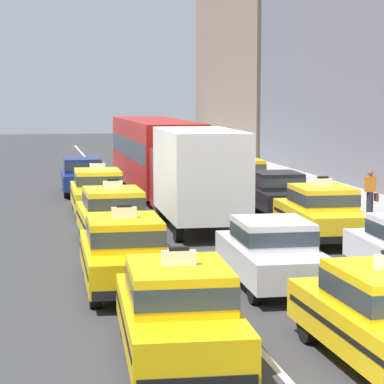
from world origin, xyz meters
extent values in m
cube|color=silver|center=(-1.60, 20.00, 0.00)|extent=(0.14, 80.00, 0.01)
cube|color=silver|center=(1.60, 20.00, 0.00)|extent=(0.14, 80.00, 0.01)
cylinder|color=black|center=(-3.76, 4.66, 0.32)|extent=(0.27, 0.65, 0.64)
cylinder|color=black|center=(-2.29, 4.58, 0.32)|extent=(0.27, 0.65, 0.64)
cylinder|color=black|center=(-3.93, 1.61, 0.32)|extent=(0.27, 0.65, 0.64)
cylinder|color=black|center=(-2.45, 1.53, 0.32)|extent=(0.27, 0.65, 0.64)
cube|color=yellow|center=(-3.11, 3.10, 0.67)|extent=(2.04, 4.59, 0.70)
cube|color=black|center=(-3.11, 3.10, 0.72)|extent=(2.04, 4.23, 0.10)
cube|color=yellow|center=(-3.11, 2.95, 1.34)|extent=(1.71, 2.18, 0.64)
cube|color=#2D3842|center=(-3.11, 2.95, 1.34)|extent=(1.73, 2.21, 0.35)
cube|color=white|center=(-3.11, 2.95, 1.78)|extent=(0.57, 0.15, 0.24)
cube|color=black|center=(-3.11, 2.95, 1.93)|extent=(0.33, 0.13, 0.06)
cube|color=black|center=(-2.98, 5.30, 0.42)|extent=(1.72, 0.23, 0.20)
cube|color=black|center=(-3.23, 0.89, 0.42)|extent=(1.72, 0.23, 0.20)
cylinder|color=black|center=(-4.10, 9.87, 0.32)|extent=(0.25, 0.65, 0.64)
cylinder|color=black|center=(-2.63, 9.84, 0.32)|extent=(0.25, 0.65, 0.64)
cylinder|color=black|center=(-4.17, 6.81, 0.32)|extent=(0.25, 0.65, 0.64)
cylinder|color=black|center=(-2.69, 6.78, 0.32)|extent=(0.25, 0.65, 0.64)
cube|color=yellow|center=(-3.40, 8.33, 0.67)|extent=(1.90, 4.54, 0.70)
cube|color=black|center=(-3.40, 8.33, 0.72)|extent=(1.91, 4.18, 0.10)
cube|color=yellow|center=(-3.40, 8.18, 1.34)|extent=(1.65, 2.13, 0.64)
cube|color=#2D3842|center=(-3.40, 8.18, 1.34)|extent=(1.67, 2.16, 0.35)
cube|color=white|center=(-3.40, 8.18, 1.78)|extent=(0.56, 0.13, 0.24)
cube|color=black|center=(-3.40, 8.18, 1.93)|extent=(0.32, 0.12, 0.06)
cube|color=black|center=(-3.35, 10.54, 0.42)|extent=(1.71, 0.18, 0.20)
cube|color=black|center=(-3.45, 6.12, 0.42)|extent=(1.71, 0.18, 0.20)
cylinder|color=black|center=(-3.85, 15.40, 0.32)|extent=(0.25, 0.64, 0.64)
cylinder|color=black|center=(-2.37, 15.42, 0.32)|extent=(0.25, 0.64, 0.64)
cylinder|color=black|center=(-3.81, 12.34, 0.32)|extent=(0.25, 0.64, 0.64)
cylinder|color=black|center=(-2.33, 12.36, 0.32)|extent=(0.25, 0.64, 0.64)
cube|color=yellow|center=(-3.09, 13.88, 0.67)|extent=(1.86, 4.52, 0.70)
cube|color=black|center=(-3.09, 13.88, 0.72)|extent=(1.87, 4.16, 0.10)
cube|color=yellow|center=(-3.09, 13.73, 1.34)|extent=(1.63, 2.12, 0.64)
cube|color=#2D3842|center=(-3.09, 13.73, 1.34)|extent=(1.65, 2.14, 0.35)
cube|color=white|center=(-3.09, 13.73, 1.78)|extent=(0.56, 0.13, 0.24)
cube|color=black|center=(-3.09, 13.73, 1.93)|extent=(0.32, 0.11, 0.06)
cube|color=black|center=(-3.12, 16.09, 0.42)|extent=(1.71, 0.16, 0.20)
cube|color=black|center=(-3.06, 11.67, 0.42)|extent=(1.71, 0.16, 0.20)
cylinder|color=black|center=(-3.74, 21.53, 0.32)|extent=(0.25, 0.64, 0.64)
cylinder|color=black|center=(-2.26, 21.51, 0.32)|extent=(0.25, 0.64, 0.64)
cylinder|color=black|center=(-3.78, 18.47, 0.32)|extent=(0.25, 0.64, 0.64)
cylinder|color=black|center=(-2.31, 18.45, 0.32)|extent=(0.25, 0.64, 0.64)
cube|color=yellow|center=(-3.02, 19.99, 0.67)|extent=(1.86, 4.53, 0.70)
cube|color=black|center=(-3.02, 19.99, 0.72)|extent=(1.88, 4.17, 0.10)
cube|color=yellow|center=(-3.02, 19.84, 1.34)|extent=(1.63, 2.12, 0.64)
cube|color=#2D3842|center=(-3.02, 19.84, 1.34)|extent=(1.65, 2.14, 0.35)
cube|color=white|center=(-3.02, 19.84, 1.78)|extent=(0.56, 0.13, 0.24)
cube|color=black|center=(-3.02, 19.84, 1.93)|extent=(0.32, 0.11, 0.06)
cube|color=black|center=(-2.99, 22.20, 0.42)|extent=(1.71, 0.16, 0.20)
cube|color=black|center=(-3.05, 17.78, 0.42)|extent=(1.71, 0.16, 0.20)
cylinder|color=black|center=(-3.86, 27.81, 0.32)|extent=(0.25, 0.64, 0.64)
cylinder|color=black|center=(-2.42, 27.79, 0.32)|extent=(0.25, 0.64, 0.64)
cylinder|color=black|center=(-3.91, 24.98, 0.32)|extent=(0.25, 0.64, 0.64)
cylinder|color=black|center=(-2.46, 24.95, 0.32)|extent=(0.25, 0.64, 0.64)
cube|color=navy|center=(-3.16, 26.38, 0.65)|extent=(1.83, 4.33, 0.66)
cube|color=navy|center=(-3.16, 26.28, 1.28)|extent=(1.59, 1.92, 0.60)
cube|color=#2D3842|center=(-3.16, 26.28, 1.28)|extent=(1.61, 1.94, 0.33)
cylinder|color=black|center=(-0.63, 3.67, 0.32)|extent=(0.25, 0.64, 0.64)
cylinder|color=black|center=(-0.57, 0.61, 0.32)|extent=(0.25, 0.64, 0.64)
cube|color=black|center=(0.09, 4.36, 0.42)|extent=(1.71, 0.17, 0.20)
cylinder|color=black|center=(-0.75, 9.30, 0.32)|extent=(0.26, 0.65, 0.64)
cylinder|color=black|center=(0.70, 9.26, 0.32)|extent=(0.26, 0.65, 0.64)
cylinder|color=black|center=(-0.83, 6.47, 0.32)|extent=(0.26, 0.65, 0.64)
cylinder|color=black|center=(0.61, 6.42, 0.32)|extent=(0.26, 0.65, 0.64)
cube|color=silver|center=(-0.07, 7.86, 0.65)|extent=(1.88, 4.35, 0.66)
cube|color=silver|center=(-0.07, 7.76, 1.28)|extent=(1.61, 1.94, 0.60)
cube|color=#2D3842|center=(-0.07, 7.76, 1.28)|extent=(1.63, 1.96, 0.33)
cylinder|color=black|center=(-1.05, 17.85, 0.32)|extent=(0.25, 0.64, 0.64)
cylinder|color=black|center=(0.85, 17.81, 0.32)|extent=(0.25, 0.64, 0.64)
cylinder|color=black|center=(-1.13, 13.95, 0.32)|extent=(0.25, 0.64, 0.64)
cylinder|color=black|center=(0.77, 13.91, 0.32)|extent=(0.25, 0.64, 0.64)
cube|color=maroon|center=(-0.08, 18.81, 1.37)|extent=(2.15, 2.24, 2.10)
cube|color=#2D3842|center=(-0.05, 19.88, 1.67)|extent=(1.93, 0.10, 0.76)
cube|color=silver|center=(-0.14, 15.55, 1.92)|extent=(2.41, 5.25, 2.70)
cylinder|color=black|center=(-0.93, 29.87, 0.32)|extent=(0.25, 0.64, 0.64)
cylinder|color=black|center=(1.07, 29.89, 0.32)|extent=(0.25, 0.64, 0.64)
cylinder|color=black|center=(-0.86, 23.15, 0.32)|extent=(0.25, 0.64, 0.64)
cylinder|color=black|center=(1.14, 23.17, 0.32)|extent=(0.25, 0.64, 0.64)
cube|color=#B21E19|center=(0.10, 26.52, 1.77)|extent=(2.62, 11.23, 2.90)
cube|color=#2D3842|center=(0.10, 26.52, 2.02)|extent=(2.64, 10.78, 0.84)
cube|color=black|center=(0.04, 32.07, 2.97)|extent=(2.13, 0.10, 0.36)
cylinder|color=black|center=(2.52, 8.99, 0.32)|extent=(0.27, 0.65, 0.64)
cylinder|color=black|center=(2.45, 14.93, 0.32)|extent=(0.27, 0.65, 0.64)
cylinder|color=black|center=(3.93, 14.86, 0.32)|extent=(0.27, 0.65, 0.64)
cylinder|color=black|center=(2.32, 11.87, 0.32)|extent=(0.27, 0.65, 0.64)
cylinder|color=black|center=(3.79, 11.80, 0.32)|extent=(0.27, 0.65, 0.64)
cube|color=yellow|center=(3.12, 13.36, 0.67)|extent=(2.00, 4.58, 0.70)
cube|color=black|center=(3.12, 13.36, 0.72)|extent=(2.00, 4.22, 0.10)
cube|color=yellow|center=(3.11, 13.21, 1.34)|extent=(1.69, 2.17, 0.64)
cube|color=#2D3842|center=(3.11, 13.21, 1.34)|extent=(1.71, 2.19, 0.35)
cube|color=white|center=(3.11, 13.21, 1.78)|extent=(0.56, 0.15, 0.24)
cube|color=black|center=(3.11, 13.21, 1.93)|extent=(0.32, 0.12, 0.06)
cube|color=black|center=(3.22, 15.57, 0.42)|extent=(1.71, 0.22, 0.20)
cube|color=black|center=(3.02, 11.16, 0.42)|extent=(1.71, 0.22, 0.20)
cylinder|color=black|center=(2.68, 20.06, 0.32)|extent=(0.26, 0.65, 0.64)
cylinder|color=black|center=(4.12, 20.01, 0.32)|extent=(0.26, 0.65, 0.64)
cylinder|color=black|center=(2.57, 17.23, 0.32)|extent=(0.26, 0.65, 0.64)
cylinder|color=black|center=(4.02, 17.18, 0.32)|extent=(0.26, 0.65, 0.64)
cube|color=black|center=(3.35, 18.62, 0.65)|extent=(1.91, 4.36, 0.66)
cube|color=black|center=(3.34, 18.52, 1.28)|extent=(1.63, 1.95, 0.60)
cube|color=#2D3842|center=(3.34, 18.52, 1.28)|extent=(1.65, 1.98, 0.33)
cylinder|color=black|center=(2.59, 25.23, 0.32)|extent=(0.25, 0.64, 0.64)
cylinder|color=black|center=(4.07, 25.21, 0.32)|extent=(0.25, 0.64, 0.64)
cylinder|color=black|center=(2.55, 22.17, 0.32)|extent=(0.25, 0.64, 0.64)
cylinder|color=black|center=(4.02, 22.15, 0.32)|extent=(0.25, 0.64, 0.64)
cube|color=yellow|center=(3.31, 23.69, 0.67)|extent=(1.87, 4.53, 0.70)
cube|color=black|center=(3.31, 23.69, 0.72)|extent=(1.88, 4.17, 0.10)
cube|color=yellow|center=(3.30, 23.54, 1.34)|extent=(1.63, 2.12, 0.64)
cube|color=#2D3842|center=(3.30, 23.54, 1.34)|extent=(1.65, 2.14, 0.35)
cube|color=white|center=(3.30, 23.54, 1.78)|extent=(0.56, 0.13, 0.24)
cube|color=black|center=(3.30, 23.54, 1.93)|extent=(0.32, 0.11, 0.06)
cube|color=black|center=(3.34, 25.90, 0.42)|extent=(1.71, 0.17, 0.20)
cube|color=black|center=(3.27, 21.48, 0.42)|extent=(1.71, 0.17, 0.20)
cylinder|color=black|center=(2.44, 31.35, 0.32)|extent=(0.27, 0.65, 0.64)
cylinder|color=black|center=(3.91, 31.28, 0.32)|extent=(0.27, 0.65, 0.64)
cylinder|color=black|center=(2.29, 28.29, 0.32)|extent=(0.27, 0.65, 0.64)
cylinder|color=black|center=(3.77, 28.22, 0.32)|extent=(0.27, 0.65, 0.64)
cube|color=yellow|center=(3.10, 29.79, 0.67)|extent=(2.01, 4.58, 0.70)
cube|color=black|center=(3.10, 29.79, 0.72)|extent=(2.01, 4.22, 0.10)
cube|color=yellow|center=(3.10, 29.64, 1.34)|extent=(1.70, 2.17, 0.64)
cube|color=#2D3842|center=(3.10, 29.64, 1.34)|extent=(1.72, 2.19, 0.35)
cube|color=white|center=(3.10, 29.64, 1.78)|extent=(0.56, 0.15, 0.24)
cube|color=black|center=(3.10, 29.64, 1.93)|extent=(0.32, 0.12, 0.06)
cube|color=black|center=(3.21, 31.99, 0.42)|extent=(1.71, 0.22, 0.20)
cube|color=black|center=(3.00, 27.58, 0.42)|extent=(1.71, 0.22, 0.20)
cylinder|color=#23232D|center=(6.28, 17.02, 0.56)|extent=(0.24, 0.24, 0.83)
cube|color=orange|center=(6.28, 17.02, 1.25)|extent=(0.36, 0.22, 0.54)
sphere|color=brown|center=(6.28, 17.02, 1.63)|extent=(0.20, 0.20, 0.20)
cube|color=brown|center=(6.52, 17.02, 0.77)|extent=(0.10, 0.20, 0.28)
camera|label=1|loc=(-5.46, -9.98, 4.44)|focal=77.37mm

